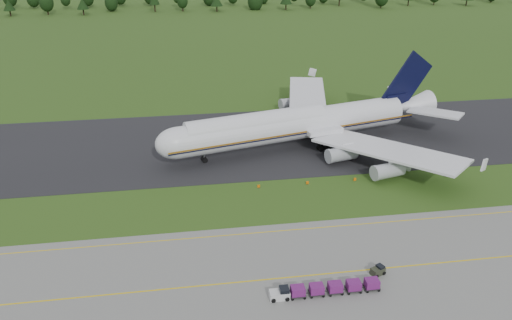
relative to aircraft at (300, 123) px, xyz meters
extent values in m
plane|color=#294815|center=(-13.03, -23.73, -5.56)|extent=(600.00, 600.00, 0.00)
cube|color=black|center=(-13.03, 4.27, -5.52)|extent=(300.00, 40.00, 0.08)
cube|color=gold|center=(-13.03, -45.73, -5.50)|extent=(300.00, 0.25, 0.01)
cube|color=gold|center=(-13.03, -33.73, -5.50)|extent=(120.00, 0.20, 0.01)
cylinder|color=black|center=(-116.63, 193.50, -4.04)|extent=(0.70, 0.70, 3.05)
cone|color=black|center=(-116.63, 193.50, 0.20)|extent=(6.25, 6.25, 5.42)
cylinder|color=black|center=(-97.53, 195.68, -3.43)|extent=(0.70, 0.70, 4.27)
sphere|color=black|center=(-97.53, 195.68, 0.96)|extent=(7.63, 7.63, 7.63)
cylinder|color=black|center=(-77.84, 191.78, -3.98)|extent=(0.70, 0.70, 3.15)
cone|color=black|center=(-77.84, 191.78, 0.39)|extent=(6.42, 6.42, 5.60)
cylinder|color=black|center=(-63.74, 202.02, -4.00)|extent=(0.70, 0.70, 3.12)
sphere|color=black|center=(-63.74, 202.02, -0.80)|extent=(7.23, 7.23, 7.23)
cylinder|color=black|center=(-39.20, 197.10, -3.54)|extent=(0.70, 0.70, 4.05)
cylinder|color=black|center=(-23.48, 196.04, -3.71)|extent=(0.70, 0.70, 3.70)
sphere|color=black|center=(-23.48, 196.04, 0.10)|extent=(6.11, 6.11, 6.11)
cylinder|color=black|center=(-4.18, 192.64, -3.97)|extent=(0.70, 0.70, 3.19)
cone|color=black|center=(-4.18, 192.64, 0.46)|extent=(6.97, 6.97, 5.67)
cylinder|color=black|center=(18.58, 196.24, -4.01)|extent=(0.70, 0.70, 3.11)
sphere|color=black|center=(18.58, 196.24, -0.81)|extent=(8.83, 8.83, 8.83)
cylinder|color=black|center=(36.06, 192.39, -3.83)|extent=(0.70, 0.70, 3.46)
cylinder|color=black|center=(51.60, 195.98, -3.88)|extent=(0.70, 0.70, 3.37)
cylinder|color=black|center=(71.30, 202.53, -3.61)|extent=(0.70, 0.70, 3.91)
cylinder|color=black|center=(93.34, 190.55, -3.50)|extent=(0.70, 0.70, 4.12)
cylinder|color=black|center=(113.44, 197.37, -3.83)|extent=(0.70, 0.70, 3.46)
cylinder|color=black|center=(130.60, 198.20, -3.50)|extent=(0.70, 0.70, 4.13)
cylinder|color=black|center=(149.15, 193.00, -3.85)|extent=(0.70, 0.70, 3.42)
cylinder|color=silver|center=(-1.23, -0.30, -0.20)|extent=(53.68, 19.13, 6.66)
cylinder|color=silver|center=(-10.22, -2.48, 1.37)|extent=(31.77, 12.47, 5.19)
sphere|color=silver|center=(-27.28, -6.63, -0.20)|extent=(6.66, 6.66, 6.66)
cone|color=silver|center=(29.76, 7.23, 0.26)|extent=(11.38, 8.55, 6.32)
cube|color=orange|center=(-0.44, -3.55, -0.75)|extent=(57.51, 14.03, 0.32)
cube|color=silver|center=(15.02, -14.52, -1.03)|extent=(27.18, 30.10, 0.51)
cube|color=silver|center=(6.68, 19.80, -1.03)|extent=(15.75, 32.68, 0.51)
cylinder|color=#9EA1A6|center=(6.86, -10.32, -3.34)|extent=(6.99, 4.40, 2.96)
cylinder|color=#9EA1A6|center=(13.59, -19.15, -3.34)|extent=(6.99, 4.40, 2.96)
cylinder|color=#9EA1A6|center=(1.36, 12.32, -3.34)|extent=(6.99, 4.40, 2.96)
cylinder|color=#9EA1A6|center=(3.29, 23.25, -3.34)|extent=(6.99, 4.40, 2.96)
cube|color=black|center=(27.53, 6.69, 6.49)|extent=(13.22, 3.68, 14.84)
cube|color=silver|center=(32.74, 0.82, 0.54)|extent=(12.15, 12.04, 0.42)
cube|color=silver|center=(29.47, 14.30, 0.54)|extent=(8.61, 13.01, 0.42)
cylinder|color=slate|center=(-21.89, -5.32, -4.54)|extent=(0.33, 0.33, 2.03)
cylinder|color=black|center=(-21.89, -5.32, -4.96)|extent=(1.36, 1.09, 1.20)
cylinder|color=slate|center=(5.14, -3.03, -4.54)|extent=(0.33, 0.33, 2.03)
cylinder|color=black|center=(5.14, -3.03, -4.96)|extent=(1.36, 1.09, 1.20)
cylinder|color=slate|center=(3.17, 5.05, -4.54)|extent=(0.33, 0.33, 2.03)
cylinder|color=black|center=(3.17, 5.05, -4.96)|extent=(1.36, 1.09, 1.20)
cube|color=silver|center=(-14.03, -49.85, -4.92)|extent=(2.75, 1.48, 1.16)
cylinder|color=black|center=(-14.98, -50.59, -5.18)|extent=(0.63, 0.23, 0.63)
cube|color=black|center=(-11.50, -49.85, -5.13)|extent=(2.11, 1.58, 0.13)
cube|color=#591758|center=(-11.50, -49.85, -4.50)|extent=(1.90, 1.48, 1.16)
cylinder|color=black|center=(-12.34, -50.59, -5.32)|extent=(0.36, 0.16, 0.36)
cube|color=black|center=(-8.86, -49.85, -5.13)|extent=(2.11, 1.58, 0.13)
cube|color=#591758|center=(-8.86, -49.85, -4.50)|extent=(1.90, 1.48, 1.16)
cylinder|color=black|center=(-9.70, -50.59, -5.32)|extent=(0.36, 0.16, 0.36)
cube|color=black|center=(-6.22, -49.85, -5.13)|extent=(2.11, 1.58, 0.13)
cube|color=#591758|center=(-6.22, -49.85, -4.50)|extent=(1.90, 1.48, 1.16)
cylinder|color=black|center=(-7.06, -50.59, -5.32)|extent=(0.36, 0.16, 0.36)
cube|color=black|center=(-3.58, -49.85, -5.13)|extent=(2.11, 1.58, 0.13)
cube|color=#591758|center=(-3.58, -49.85, -4.50)|extent=(1.90, 1.48, 1.16)
cylinder|color=black|center=(-4.42, -50.59, -5.32)|extent=(0.36, 0.16, 0.36)
cube|color=black|center=(-0.93, -49.85, -5.13)|extent=(2.11, 1.58, 0.13)
cube|color=#591758|center=(-0.93, -49.85, -4.50)|extent=(1.90, 1.48, 1.16)
cylinder|color=black|center=(-1.78, -50.59, -5.32)|extent=(0.36, 0.16, 0.36)
cylinder|color=black|center=(-14.03, -49.85, -5.18)|extent=(0.63, 0.23, 0.63)
cube|color=#2A2E20|center=(1.09, -46.89, -4.95)|extent=(2.32, 1.88, 1.11)
cylinder|color=black|center=(0.39, -47.50, -5.22)|extent=(0.56, 0.20, 0.56)
cylinder|color=black|center=(1.79, -46.29, -5.22)|extent=(0.56, 0.20, 0.56)
cube|color=orange|center=(-12.09, -18.29, -5.26)|extent=(0.50, 0.12, 0.60)
cube|color=black|center=(-12.09, -18.29, -5.54)|extent=(0.30, 0.30, 0.04)
cube|color=orange|center=(-2.41, -18.29, -5.26)|extent=(0.50, 0.12, 0.60)
cube|color=black|center=(-2.41, -18.29, -5.54)|extent=(0.30, 0.30, 0.04)
cube|color=orange|center=(7.27, -18.29, -5.26)|extent=(0.50, 0.12, 0.60)
cube|color=black|center=(7.27, -18.29, -5.54)|extent=(0.30, 0.30, 0.04)
camera|label=1|loc=(-24.98, -102.11, 40.96)|focal=35.00mm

